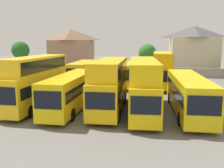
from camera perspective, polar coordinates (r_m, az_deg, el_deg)
ground at (r=41.13m, az=3.11°, el=0.67°), size 140.00×140.00×0.00m
depot_boundary_wall at (r=46.89m, az=3.81°, el=2.90°), size 56.00×0.50×1.80m
bus_1 at (r=25.27m, az=-17.56°, el=1.06°), size 2.86×10.48×5.11m
bus_2 at (r=23.81m, az=-9.45°, el=-1.37°), size 2.63×11.19×3.42m
bus_3 at (r=23.07m, az=-0.53°, el=0.40°), size 2.80×10.30×4.87m
bus_4 at (r=22.63m, az=7.38°, el=0.20°), size 3.01×11.52×4.91m
bus_5 at (r=23.38m, az=17.42°, el=-1.88°), size 2.89×12.01×3.43m
bus_6 at (r=37.77m, az=-6.84°, el=2.89°), size 2.85×10.20×3.54m
bus_7 at (r=37.36m, az=0.91°, el=2.78°), size 3.25×10.63×3.40m
bus_8 at (r=36.41m, az=5.11°, el=2.61°), size 3.03×10.31×3.48m
bus_9 at (r=36.43m, az=11.63°, el=3.80°), size 2.83×10.67×5.03m
house_terrace_left at (r=57.11m, az=-9.50°, el=7.94°), size 9.87×6.41×9.42m
house_terrace_centre at (r=53.72m, az=18.51°, el=7.69°), size 9.69×7.91×9.84m
tree_behind_wall at (r=49.67m, az=-20.67°, el=7.35°), size 3.31×3.31×6.66m
tree_right_of_lot at (r=48.94m, az=8.27°, el=7.23°), size 3.48×3.48×6.21m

